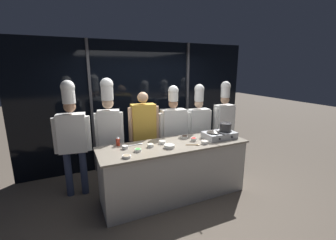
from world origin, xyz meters
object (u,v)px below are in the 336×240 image
(portable_stove, at_px, (219,135))
(squeeze_bottle_chili, at_px, (118,141))
(prep_bowl_bell_pepper, at_px, (193,139))
(prep_bowl_mushrooms, at_px, (127,156))
(chef_head, at_px, (72,132))
(chef_sous, at_px, (109,124))
(frying_pan, at_px, (214,131))
(chef_apprentice, at_px, (224,118))
(prep_bowl_scallions, at_px, (138,150))
(prep_bowl_onion, at_px, (162,142))
(prep_bowl_soy_glaze, at_px, (185,137))
(person_guest, at_px, (144,128))
(prep_bowl_rice, at_px, (125,147))
(chef_line, at_px, (173,126))
(prep_bowl_noodles, at_px, (150,145))
(prep_bowl_garlic, at_px, (169,146))
(prep_bowl_chicken, at_px, (205,142))
(serving_spoon_solid, at_px, (196,145))
(chef_pastry, at_px, (198,123))
(stock_pot, at_px, (226,127))
(serving_spoon_slotted, at_px, (138,144))

(portable_stove, relative_size, squeeze_bottle_chili, 3.64)
(prep_bowl_bell_pepper, distance_m, prep_bowl_mushrooms, 1.25)
(chef_head, distance_m, chef_sous, 0.60)
(chef_sous, bearing_deg, frying_pan, 166.69)
(squeeze_bottle_chili, bearing_deg, chef_apprentice, 8.60)
(prep_bowl_scallions, distance_m, prep_bowl_onion, 0.50)
(prep_bowl_soy_glaze, bearing_deg, squeeze_bottle_chili, 174.85)
(prep_bowl_soy_glaze, distance_m, person_guest, 0.79)
(person_guest, bearing_deg, prep_bowl_soy_glaze, 142.24)
(chef_apprentice, bearing_deg, prep_bowl_onion, 16.91)
(prep_bowl_rice, height_order, chef_line, chef_line)
(portable_stove, height_order, chef_apprentice, chef_apprentice)
(squeeze_bottle_chili, relative_size, prep_bowl_mushrooms, 1.22)
(prep_bowl_scallions, distance_m, prep_bowl_rice, 0.24)
(prep_bowl_noodles, xyz_separation_m, prep_bowl_mushrooms, (-0.45, -0.27, -0.01))
(prep_bowl_garlic, distance_m, chef_sous, 1.15)
(prep_bowl_onion, bearing_deg, chef_sous, 141.12)
(prep_bowl_rice, xyz_separation_m, chef_head, (-0.72, 0.60, 0.16))
(prep_bowl_garlic, height_order, prep_bowl_chicken, prep_bowl_garlic)
(serving_spoon_solid, bearing_deg, prep_bowl_noodles, 161.94)
(prep_bowl_bell_pepper, relative_size, prep_bowl_onion, 0.89)
(prep_bowl_soy_glaze, xyz_separation_m, chef_head, (-1.82, 0.52, 0.17))
(prep_bowl_mushrooms, relative_size, chef_line, 0.07)
(prep_bowl_bell_pepper, distance_m, chef_pastry, 0.86)
(serving_spoon_solid, bearing_deg, prep_bowl_garlic, 171.31)
(stock_pot, xyz_separation_m, person_guest, (-1.28, 0.78, -0.08))
(frying_pan, relative_size, chef_sous, 0.20)
(chef_line, xyz_separation_m, chef_apprentice, (1.19, -0.06, 0.06))
(serving_spoon_solid, bearing_deg, chef_apprentice, 34.98)
(prep_bowl_garlic, bearing_deg, person_guest, 99.13)
(prep_bowl_mushrooms, distance_m, chef_pastry, 1.98)
(prep_bowl_noodles, height_order, chef_sous, chef_sous)
(stock_pot, bearing_deg, serving_spoon_slotted, 169.96)
(squeeze_bottle_chili, bearing_deg, prep_bowl_mushrooms, -89.79)
(prep_bowl_garlic, bearing_deg, serving_spoon_solid, -8.69)
(serving_spoon_slotted, bearing_deg, frying_pan, -12.19)
(serving_spoon_slotted, bearing_deg, stock_pot, -10.04)
(prep_bowl_soy_glaze, height_order, chef_head, chef_head)
(serving_spoon_slotted, bearing_deg, prep_bowl_garlic, -41.19)
(prep_bowl_chicken, relative_size, chef_head, 0.06)
(prep_bowl_scallions, xyz_separation_m, person_guest, (0.36, 0.80, 0.09))
(prep_bowl_chicken, height_order, chef_sous, chef_sous)
(prep_bowl_mushrooms, height_order, prep_bowl_chicken, prep_bowl_chicken)
(chef_sous, bearing_deg, prep_bowl_soy_glaze, 169.21)
(prep_bowl_soy_glaze, bearing_deg, serving_spoon_slotted, 178.93)
(frying_pan, distance_m, prep_bowl_scallions, 1.38)
(prep_bowl_rice, distance_m, prep_bowl_soy_glaze, 1.10)
(prep_bowl_mushrooms, bearing_deg, person_guest, 59.33)
(prep_bowl_noodles, height_order, chef_head, chef_head)
(prep_bowl_mushrooms, distance_m, prep_bowl_chicken, 1.32)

